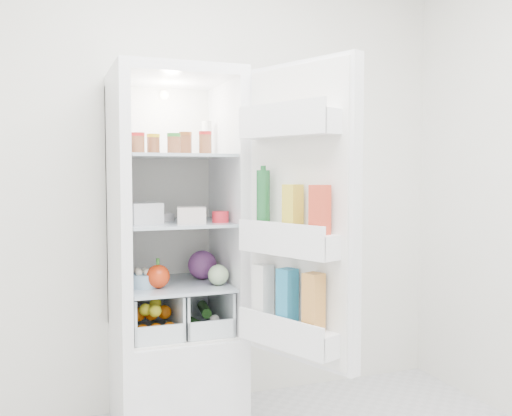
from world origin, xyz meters
name	(u,v)px	position (x,y,z in m)	size (l,w,h in m)	color
room_walls	(322,78)	(0.00, 0.00, 1.59)	(3.02, 3.02, 2.61)	silver
refrigerator	(173,297)	(-0.20, 1.25, 0.67)	(0.60, 0.60, 1.80)	silver
shelf_low	(176,285)	(-0.20, 1.19, 0.74)	(0.49, 0.53, 0.01)	#9FADBA
shelf_mid	(175,223)	(-0.20, 1.19, 1.05)	(0.49, 0.53, 0.01)	#9FADBA
shelf_top	(175,156)	(-0.20, 1.19, 1.38)	(0.49, 0.53, 0.01)	#9FADBA
crisper_left	(151,312)	(-0.32, 1.19, 0.61)	(0.23, 0.46, 0.22)	silver
crisper_right	(200,308)	(-0.08, 1.19, 0.61)	(0.23, 0.46, 0.22)	silver
condiment_jars	(172,145)	(-0.24, 1.07, 1.43)	(0.38, 0.16, 0.08)	#B21919
squeeze_bottle	(207,139)	(0.00, 1.30, 1.48)	(0.05, 0.05, 0.18)	white
tub_white	(142,213)	(-0.37, 1.13, 1.11)	(0.15, 0.15, 0.10)	silver
tub_cream	(192,215)	(-0.15, 1.06, 1.10)	(0.13, 0.13, 0.08)	beige
tin_red	(220,217)	(-0.01, 1.05, 1.08)	(0.08, 0.08, 0.05)	red
foil_tray	(157,217)	(-0.28, 1.25, 1.08)	(0.15, 0.12, 0.04)	silver
red_cabbage	(202,265)	(-0.05, 1.24, 0.82)	(0.15, 0.15, 0.15)	#4F1C54
bell_pepper	(158,276)	(-0.31, 1.09, 0.80)	(0.11, 0.11, 0.11)	red
mushroom_bowl	(144,280)	(-0.36, 1.14, 0.78)	(0.14, 0.14, 0.07)	#8DB4D2
salad_bag	(218,275)	(-0.02, 1.06, 0.80)	(0.10, 0.10, 0.10)	#9BB789
citrus_pile	(153,318)	(-0.32, 1.13, 0.59)	(0.20, 0.24, 0.16)	orange
veg_pile	(201,317)	(-0.07, 1.18, 0.56)	(0.16, 0.30, 0.10)	#1E4717
fridge_door	(297,221)	(0.21, 0.63, 1.09)	(0.36, 0.58, 1.30)	silver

